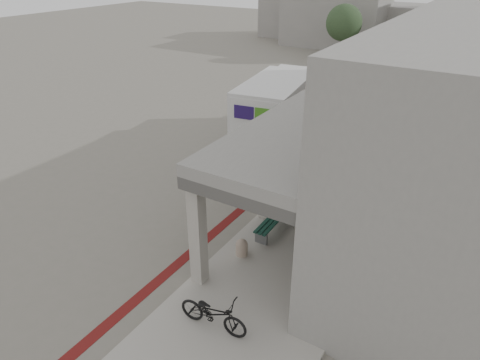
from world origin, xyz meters
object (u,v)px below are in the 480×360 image
Objects in this scene: bicycle_black at (213,313)px; bench at (273,222)px; utility_cabinet at (331,212)px; fedex_truck at (281,108)px.

bench is at bearing 4.84° from bicycle_black.
bench is 2.01× the size of utility_cabinet.
bench is 2.08m from utility_cabinet.
bicycle_black reaches higher than bench.
utility_cabinet reaches higher than bicycle_black.
fedex_truck is 12.98m from bicycle_black.
fedex_truck is 8.09m from utility_cabinet.
fedex_truck is 4.06× the size of bench.
fedex_truck is at bearing 114.05° from bench.
bench is 1.08× the size of bicycle_black.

